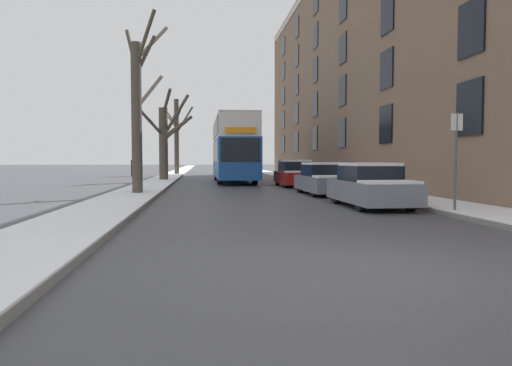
{
  "coord_description": "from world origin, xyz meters",
  "views": [
    {
      "loc": [
        -2.32,
        -5.94,
        1.47
      ],
      "look_at": [
        0.74,
        19.56,
        0.2
      ],
      "focal_mm": 32.0,
      "sensor_mm": 36.0,
      "label": 1
    }
  ],
  "objects": [
    {
      "name": "street_sign_post",
      "position": [
        4.34,
        5.37,
        1.56
      ],
      "size": [
        0.32,
        0.07,
        2.73
      ],
      "color": "#4C4F54",
      "rests_on": "ground"
    },
    {
      "name": "parked_car_2",
      "position": [
        2.98,
        19.47,
        0.69
      ],
      "size": [
        1.82,
        4.3,
        1.5
      ],
      "color": "maroon",
      "rests_on": "ground"
    },
    {
      "name": "terrace_facade_right",
      "position": [
        10.62,
        24.05,
        7.82
      ],
      "size": [
        9.1,
        44.78,
        15.63
      ],
      "color": "#7A604C",
      "rests_on": "ground"
    },
    {
      "name": "bare_tree_left_2",
      "position": [
        -4.73,
        40.02,
        4.09
      ],
      "size": [
        2.96,
        3.7,
        7.53
      ],
      "color": "#4C4238",
      "rests_on": "ground"
    },
    {
      "name": "pedestrian_left_sidewalk",
      "position": [
        -5.09,
        13.8,
        0.94
      ],
      "size": [
        0.37,
        0.37,
        1.71
      ],
      "rotation": [
        0.0,
        0.0,
        5.61
      ],
      "color": "#4C4742",
      "rests_on": "ground"
    },
    {
      "name": "parked_car_1",
      "position": [
        2.98,
        13.23,
        0.64
      ],
      "size": [
        1.83,
        4.37,
        1.38
      ],
      "color": "slate",
      "rests_on": "ground"
    },
    {
      "name": "bare_tree_left_1",
      "position": [
        -4.81,
        26.07,
        2.96
      ],
      "size": [
        3.6,
        2.75,
        6.27
      ],
      "color": "#4C4238",
      "rests_on": "ground"
    },
    {
      "name": "sidewalk_left",
      "position": [
        -5.09,
        53.0,
        0.08
      ],
      "size": [
        2.09,
        130.0,
        0.16
      ],
      "color": "slate",
      "rests_on": "ground"
    },
    {
      "name": "ground_plane",
      "position": [
        0.0,
        0.0,
        0.0
      ],
      "size": [
        320.0,
        320.0,
        0.0
      ],
      "primitive_type": "plane",
      "color": "#424247"
    },
    {
      "name": "bare_tree_left_0",
      "position": [
        -4.86,
        13.2,
        3.59
      ],
      "size": [
        1.74,
        2.52,
        7.4
      ],
      "color": "#4C4238",
      "rests_on": "ground"
    },
    {
      "name": "double_decker_bus",
      "position": [
        -0.13,
        25.31,
        2.44
      ],
      "size": [
        2.51,
        11.52,
        4.3
      ],
      "color": "#194C99",
      "rests_on": "ground"
    },
    {
      "name": "parked_car_0",
      "position": [
        2.98,
        7.88,
        0.65
      ],
      "size": [
        1.72,
        4.01,
        1.4
      ],
      "color": "slate",
      "rests_on": "ground"
    },
    {
      "name": "sidewalk_right",
      "position": [
        5.09,
        53.0,
        0.08
      ],
      "size": [
        2.09,
        130.0,
        0.16
      ],
      "color": "slate",
      "rests_on": "ground"
    }
  ]
}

